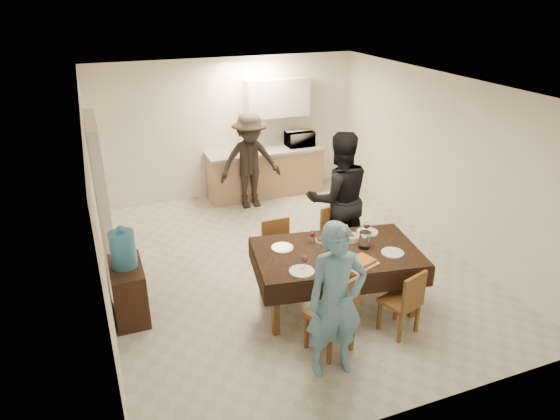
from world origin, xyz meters
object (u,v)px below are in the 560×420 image
(savoury_tart, at_px, (360,262))
(person_far, at_px, (338,198))
(microwave, at_px, (300,139))
(person_near, at_px, (336,301))
(person_kitchen, at_px, (250,161))
(console, at_px, (129,291))
(water_pitcher, at_px, (365,240))
(dining_table, at_px, (337,253))
(wine_bottle, at_px, (332,238))
(water_jug, at_px, (123,249))

(savoury_tart, bearing_deg, person_far, 72.53)
(microwave, bearing_deg, person_near, 70.89)
(person_far, bearing_deg, person_kitchen, -69.23)
(console, distance_m, person_far, 3.09)
(water_pitcher, relative_size, person_far, 0.11)
(dining_table, bearing_deg, wine_bottle, 144.24)
(console, bearing_deg, person_kitchen, 47.84)
(water_jug, distance_m, savoury_tart, 2.77)
(console, distance_m, wine_bottle, 2.56)
(savoury_tart, height_order, person_near, person_near)
(microwave, xyz_separation_m, person_near, (-1.69, -4.89, -0.20))
(person_kitchen, bearing_deg, water_pitcher, -83.97)
(water_pitcher, height_order, person_kitchen, person_kitchen)
(dining_table, height_order, water_pitcher, water_pitcher)
(console, relative_size, water_pitcher, 3.53)
(console, relative_size, savoury_tart, 1.94)
(wine_bottle, relative_size, person_near, 0.19)
(person_near, distance_m, person_far, 2.37)
(wine_bottle, bearing_deg, person_kitchen, 89.37)
(savoury_tart, relative_size, person_kitchen, 0.22)
(dining_table, distance_m, microwave, 4.02)
(console, height_order, person_kitchen, person_kitchen)
(water_pitcher, relative_size, person_kitchen, 0.12)
(console, xyz_separation_m, savoury_tart, (2.55, -1.08, 0.45))
(console, bearing_deg, person_near, -42.61)
(savoury_tart, distance_m, person_kitchen, 3.77)
(water_pitcher, relative_size, microwave, 0.41)
(wine_bottle, height_order, person_far, person_far)
(dining_table, relative_size, person_near, 1.27)
(dining_table, relative_size, savoury_tart, 5.52)
(dining_table, height_order, person_near, person_near)
(water_jug, relative_size, savoury_tart, 1.14)
(water_pitcher, distance_m, person_near, 1.35)
(console, xyz_separation_m, water_jug, (0.00, 0.00, 0.57))
(console, height_order, water_jug, water_jug)
(dining_table, xyz_separation_m, water_pitcher, (0.35, -0.05, 0.14))
(water_jug, relative_size, microwave, 0.85)
(console, bearing_deg, wine_bottle, -15.12)
(console, distance_m, person_kitchen, 3.67)
(water_jug, distance_m, person_kitchen, 3.63)
(water_jug, height_order, water_pitcher, water_jug)
(console, xyz_separation_m, microwave, (3.60, 3.14, 0.70))
(person_near, xyz_separation_m, person_kitchen, (0.54, 4.44, 0.02))
(person_kitchen, bearing_deg, console, -132.16)
(wine_bottle, bearing_deg, person_far, 59.04)
(water_jug, distance_m, water_pitcher, 2.90)
(person_far, bearing_deg, water_pitcher, 86.93)
(dining_table, xyz_separation_m, water_jug, (-2.45, 0.70, 0.18))
(water_jug, relative_size, person_near, 0.26)
(console, bearing_deg, dining_table, -15.91)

